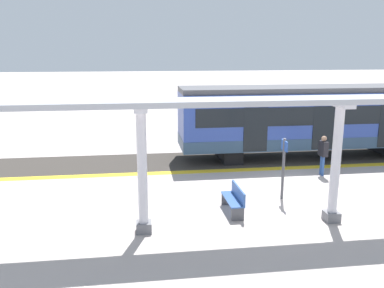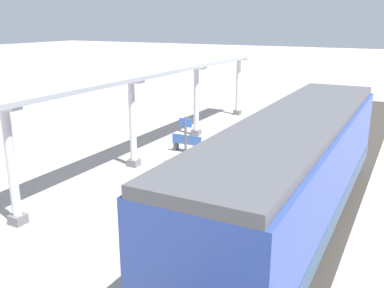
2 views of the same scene
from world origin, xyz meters
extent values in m
plane|color=#B0A49E|center=(0.00, 0.00, 0.00)|extent=(176.00, 176.00, 0.00)
cube|color=gold|center=(-2.94, 0.00, 0.00)|extent=(0.47, 30.71, 0.01)
cube|color=#38332D|center=(-4.78, 0.00, 0.00)|extent=(3.20, 42.71, 0.01)
cube|color=#2D469D|center=(-4.78, 2.45, 1.94)|extent=(2.60, 12.98, 2.60)
cube|color=navy|center=(-4.78, 2.45, 0.92)|extent=(2.63, 13.00, 0.55)
cube|color=#515156|center=(-4.78, 2.45, 3.36)|extent=(2.39, 12.98, 0.24)
cube|color=black|center=(-3.46, 2.45, 2.25)|extent=(0.03, 11.94, 0.84)
cube|color=black|center=(-3.46, -0.79, 1.69)|extent=(0.04, 1.10, 2.00)
cube|color=black|center=(-3.46, 2.45, 1.69)|extent=(0.04, 1.10, 2.00)
cube|color=black|center=(-4.78, -1.70, 0.32)|extent=(2.21, 0.90, 0.64)
cube|color=slate|center=(2.73, -5.92, 0.15)|extent=(0.44, 0.44, 0.30)
cylinder|color=silver|center=(2.73, -5.92, 1.93)|extent=(0.28, 0.28, 3.27)
cube|color=silver|center=(2.73, -5.92, 3.63)|extent=(1.10, 0.36, 0.12)
cube|color=slate|center=(2.73, -0.14, 0.15)|extent=(0.44, 0.44, 0.30)
cylinder|color=silver|center=(2.73, -0.14, 1.93)|extent=(0.28, 0.28, 3.27)
cube|color=silver|center=(2.73, -0.14, 3.63)|extent=(1.10, 0.36, 0.12)
cube|color=#A8AAB2|center=(2.73, 0.03, 3.77)|extent=(1.20, 24.55, 0.16)
cube|color=#345A9E|center=(1.64, -3.03, 0.44)|extent=(1.51, 0.47, 0.04)
cube|color=#345A9E|center=(1.63, -2.84, 0.66)|extent=(1.50, 0.09, 0.40)
cube|color=#4C4C51|center=(2.31, -3.01, 0.21)|extent=(0.11, 0.40, 0.42)
cube|color=#4C4C51|center=(0.97, -3.04, 0.21)|extent=(0.11, 0.40, 0.42)
cylinder|color=#4C4C51|center=(0.68, -0.99, 1.10)|extent=(0.10, 0.10, 2.20)
cube|color=#284C9E|center=(0.68, -0.99, 1.95)|extent=(0.56, 0.04, 0.36)
cylinder|color=#2B4D8C|center=(-1.85, 1.65, 0.42)|extent=(0.11, 0.11, 0.84)
cylinder|color=#2B4D8C|center=(-1.68, 1.65, 0.42)|extent=(0.11, 0.11, 0.84)
cube|color=black|center=(-1.77, 1.65, 1.16)|extent=(0.49, 0.23, 0.63)
sphere|color=#936D54|center=(-1.77, 1.65, 1.59)|extent=(0.23, 0.23, 0.23)
camera|label=1|loc=(13.69, -5.98, 5.18)|focal=37.70mm
camera|label=2|loc=(-7.54, 14.04, 6.00)|focal=40.08mm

